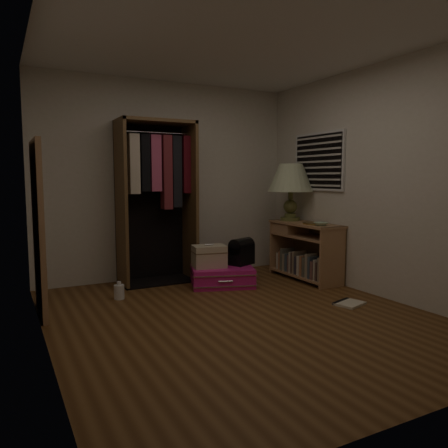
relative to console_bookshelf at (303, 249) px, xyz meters
The scene contains 13 objects.
ground 1.90m from the console_bookshelf, 145.93° to the right, with size 4.00×4.00×0.00m, color brown.
room_walls 2.09m from the console_bookshelf, 145.73° to the right, with size 3.52×4.02×2.60m.
console_bookshelf is the anchor object (origin of this frame).
open_wardrobe 2.08m from the console_bookshelf, 157.31° to the left, with size 0.97×0.50×2.05m.
floor_mirror 3.27m from the console_bookshelf, behind, with size 0.06×0.80×1.70m.
pink_suitcase 1.18m from the console_bookshelf, behind, with size 0.91×0.78×0.24m.
train_case 1.31m from the console_bookshelf, behind, with size 0.45×0.34×0.29m.
black_bag 0.86m from the console_bookshelf, 168.30° to the left, with size 0.36×0.31×0.34m.
table_lamp 0.98m from the console_bookshelf, 89.34° to the left, with size 0.69×0.69×0.78m.
brass_tray 0.42m from the console_bookshelf, 89.04° to the right, with size 0.36×0.36×0.02m.
ceramic_bowl 0.55m from the console_bookshelf, 96.67° to the right, with size 0.17×0.17×0.04m, color #A1C0A0.
white_jug 2.45m from the console_bookshelf, behind, with size 0.14×0.14×0.20m.
floor_book 1.29m from the console_bookshelf, 105.19° to the right, with size 0.36×0.32×0.03m.
Camera 1 is at (-2.05, -3.55, 1.34)m, focal length 35.00 mm.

